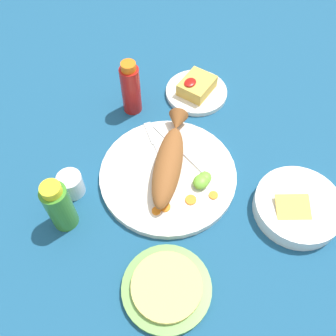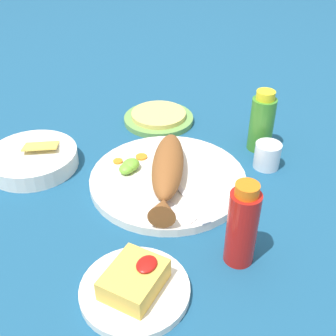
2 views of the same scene
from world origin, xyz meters
TOP-DOWN VIEW (x-y plane):
  - ground_plane at (0.00, 0.00)m, footprint 4.00×4.00m
  - main_plate at (0.00, 0.00)m, footprint 0.32×0.32m
  - fried_fish at (-0.02, -0.01)m, footprint 0.27×0.16m
  - fork_near at (-0.05, -0.07)m, footprint 0.12×0.16m
  - fork_far at (-0.08, -0.03)m, footprint 0.07×0.18m
  - carrot_slice_near at (0.10, 0.03)m, footprint 0.02×0.02m
  - carrot_slice_mid at (0.08, 0.05)m, footprint 0.02×0.02m
  - carrot_slice_far at (0.03, 0.08)m, footprint 0.03×0.03m
  - carrot_slice_extra at (-0.01, 0.12)m, footprint 0.02×0.02m
  - lime_wedge_main at (-0.02, 0.08)m, footprint 0.04×0.04m
  - lime_wedge_side at (-0.03, 0.08)m, footprint 0.04×0.03m
  - hot_sauce_bottle_red at (-0.13, -0.20)m, footprint 0.05×0.05m
  - hot_sauce_bottle_green at (0.22, -0.12)m, footprint 0.06×0.06m
  - salt_cup at (0.15, -0.16)m, footprint 0.06×0.06m
  - side_plate_fries at (-0.27, -0.09)m, footprint 0.17×0.17m
  - fries_pile at (-0.27, -0.09)m, footprint 0.09×0.08m
  - guacamole_bowl at (-0.08, 0.29)m, footprint 0.19×0.19m
  - tortilla_plate at (0.22, 0.15)m, footprint 0.18×0.18m
  - tortilla_stack at (0.22, 0.15)m, footprint 0.14×0.14m

SIDE VIEW (x-z plane):
  - ground_plane at x=0.00m, z-range 0.00..0.00m
  - side_plate_fries at x=-0.27m, z-range 0.00..0.01m
  - tortilla_plate at x=0.22m, z-range 0.00..0.01m
  - main_plate at x=0.00m, z-range 0.00..0.02m
  - fork_near at x=-0.05m, z-range 0.02..0.02m
  - fork_far at x=-0.08m, z-range 0.02..0.02m
  - carrot_slice_near at x=0.10m, z-range 0.02..0.02m
  - carrot_slice_mid at x=0.08m, z-range 0.02..0.02m
  - carrot_slice_far at x=0.03m, z-range 0.02..0.02m
  - carrot_slice_extra at x=-0.01m, z-range 0.02..0.02m
  - tortilla_stack at x=0.22m, z-range 0.01..0.03m
  - guacamole_bowl at x=-0.08m, z-range 0.00..0.05m
  - salt_cup at x=0.15m, z-range 0.00..0.05m
  - lime_wedge_side at x=-0.03m, z-range 0.02..0.04m
  - lime_wedge_main at x=-0.02m, z-range 0.02..0.04m
  - fries_pile at x=-0.27m, z-range 0.01..0.05m
  - fried_fish at x=-0.02m, z-range 0.02..0.07m
  - hot_sauce_bottle_green at x=0.22m, z-range 0.00..0.14m
  - hot_sauce_bottle_red at x=-0.13m, z-range 0.00..0.15m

